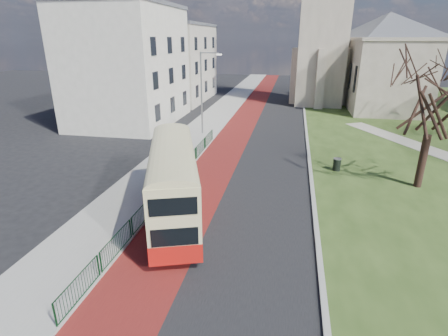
% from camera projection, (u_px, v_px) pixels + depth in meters
% --- Properties ---
extents(ground, '(160.00, 160.00, 0.00)m').
position_uv_depth(ground, '(200.00, 223.00, 18.79)').
color(ground, black).
rests_on(ground, ground).
extents(road_carriageway, '(9.00, 120.00, 0.01)m').
position_uv_depth(road_carriageway, '(262.00, 132.00, 36.90)').
color(road_carriageway, black).
rests_on(road_carriageway, ground).
extents(bus_lane, '(3.40, 120.00, 0.01)m').
position_uv_depth(bus_lane, '(237.00, 131.00, 37.38)').
color(bus_lane, '#591414').
rests_on(bus_lane, ground).
extents(pavement_west, '(4.00, 120.00, 0.12)m').
position_uv_depth(pavement_west, '(202.00, 129.00, 38.04)').
color(pavement_west, gray).
rests_on(pavement_west, ground).
extents(kerb_west, '(0.25, 120.00, 0.13)m').
position_uv_depth(kerb_west, '(220.00, 129.00, 37.68)').
color(kerb_west, '#999993').
rests_on(kerb_west, ground).
extents(kerb_east, '(0.25, 80.00, 0.13)m').
position_uv_depth(kerb_east, '(306.00, 129.00, 37.89)').
color(kerb_east, '#999993').
rests_on(kerb_east, ground).
extents(pedestrian_railing, '(0.07, 24.00, 1.12)m').
position_uv_depth(pedestrian_railing, '(172.00, 182.00, 22.80)').
color(pedestrian_railing, '#0B3415').
rests_on(pedestrian_railing, ground).
extents(gothic_church, '(16.38, 18.00, 40.00)m').
position_uv_depth(gothic_church, '(360.00, 8.00, 46.85)').
color(gothic_church, gray).
rests_on(gothic_church, ground).
extents(street_block_near, '(10.30, 14.30, 13.00)m').
position_uv_depth(street_block_near, '(128.00, 65.00, 39.23)').
color(street_block_near, beige).
rests_on(street_block_near, ground).
extents(street_block_far, '(10.30, 16.30, 11.50)m').
position_uv_depth(street_block_far, '(174.00, 62.00, 54.20)').
color(street_block_far, '#B7AD9B').
rests_on(street_block_far, ground).
extents(streetlamp, '(2.13, 0.18, 8.00)m').
position_uv_depth(streetlamp, '(203.00, 89.00, 34.50)').
color(streetlamp, gray).
rests_on(streetlamp, pavement_west).
extents(bus, '(5.32, 9.96, 4.08)m').
position_uv_depth(bus, '(173.00, 179.00, 18.49)').
color(bus, '#AC150F').
rests_on(bus, ground).
extents(winter_tree_near, '(7.50, 7.50, 9.13)m').
position_uv_depth(winter_tree_near, '(437.00, 91.00, 21.16)').
color(winter_tree_near, black).
rests_on(winter_tree_near, grass_green).
extents(litter_bin, '(0.60, 0.60, 0.95)m').
position_uv_depth(litter_bin, '(337.00, 164.00, 25.99)').
color(litter_bin, black).
rests_on(litter_bin, grass_green).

